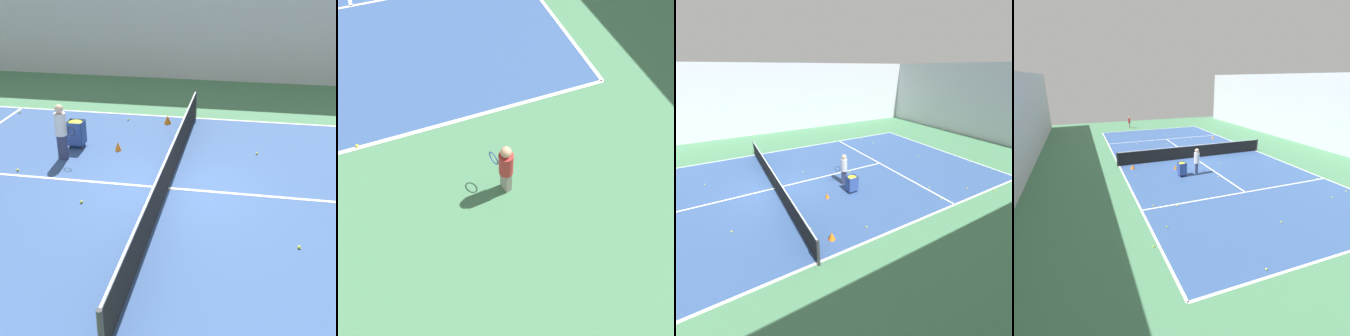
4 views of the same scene
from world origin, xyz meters
The scene contains 4 objects.
line_baseline_near centered at (0.00, -12.43, 0.01)m, with size 11.23×0.10×0.00m, color white.
line_service_near centered at (0.00, -6.84, 0.01)m, with size 11.23×0.10×0.00m, color white.
player_near_baseline centered at (2.25, -14.47, 0.77)m, with size 0.36×0.59×1.34m.
tennis_ball_21 centered at (-0.43, -12.39, 0.04)m, with size 0.07×0.07×0.07m, color yellow.
Camera 2 is at (1.14, -17.50, 5.76)m, focal length 35.00 mm.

